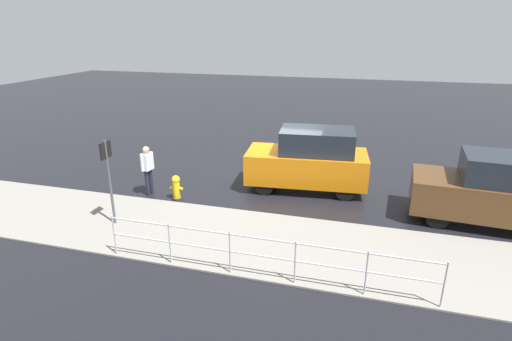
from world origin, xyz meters
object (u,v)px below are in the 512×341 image
object	(u,v)px
pedestrian	(148,166)
sign_post	(108,171)
moving_hatchback	(309,160)
parked_sedan	(501,191)
fire_hydrant	(176,188)

from	to	relation	value
pedestrian	sign_post	size ratio (longest dim) A/B	0.68
moving_hatchback	pedestrian	world-z (taller)	moving_hatchback
pedestrian	sign_post	bearing A→B (deg)	93.56
pedestrian	sign_post	xyz separation A→B (m)	(-0.13, 2.14, 0.62)
moving_hatchback	parked_sedan	world-z (taller)	moving_hatchback
fire_hydrant	sign_post	xyz separation A→B (m)	(0.90, 1.99, 1.18)
fire_hydrant	parked_sedan	bearing A→B (deg)	-175.01
moving_hatchback	fire_hydrant	size ratio (longest dim) A/B	5.04
moving_hatchback	pedestrian	xyz separation A→B (m)	(4.90, 1.83, -0.07)
moving_hatchback	parked_sedan	xyz separation A→B (m)	(-5.35, 1.17, -0.03)
moving_hatchback	sign_post	size ratio (longest dim) A/B	1.68
moving_hatchback	sign_post	xyz separation A→B (m)	(4.77, 3.97, 0.55)
fire_hydrant	moving_hatchback	bearing A→B (deg)	-152.96
moving_hatchback	sign_post	distance (m)	6.22
sign_post	moving_hatchback	bearing A→B (deg)	-140.23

